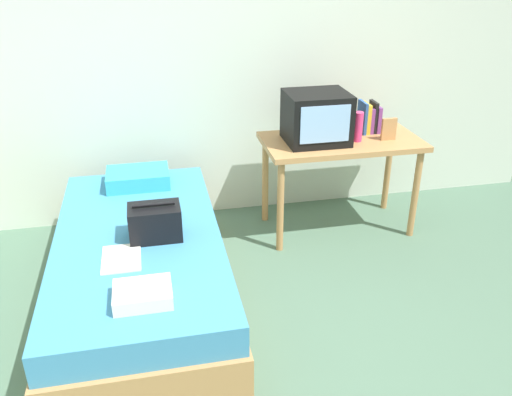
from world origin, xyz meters
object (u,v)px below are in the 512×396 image
(handbag, at_px, (155,222))
(magazine, at_px, (121,258))
(desk, at_px, (341,151))
(water_bottle, at_px, (358,127))
(bed, at_px, (141,269))
(picture_frame, at_px, (389,129))
(folded_towel, at_px, (143,294))
(tv, at_px, (317,118))
(remote_dark, at_px, (165,286))
(pillow, at_px, (138,178))
(book_row, at_px, (369,118))

(handbag, xyz_separation_m, magazine, (-0.20, -0.20, -0.10))
(desk, distance_m, water_bottle, 0.23)
(bed, bearing_deg, water_bottle, 20.64)
(picture_frame, xyz_separation_m, folded_towel, (-1.81, -1.25, -0.30))
(tv, relative_size, handbag, 1.47)
(remote_dark, bearing_deg, pillow, 94.92)
(water_bottle, xyz_separation_m, picture_frame, (0.23, -0.02, -0.03))
(bed, distance_m, desk, 1.70)
(water_bottle, bearing_deg, book_row, 48.07)
(remote_dark, height_order, folded_towel, folded_towel)
(bed, height_order, water_bottle, water_bottle)
(magazine, bearing_deg, water_bottle, 27.00)
(pillow, height_order, handbag, handbag)
(picture_frame, height_order, magazine, picture_frame)
(picture_frame, bearing_deg, folded_towel, -145.48)
(bed, xyz_separation_m, water_bottle, (1.60, 0.60, 0.61))
(desk, bearing_deg, magazine, -150.02)
(handbag, distance_m, magazine, 0.30)
(handbag, relative_size, remote_dark, 1.92)
(book_row, height_order, folded_towel, book_row)
(pillow, height_order, folded_towel, pillow)
(bed, distance_m, remote_dark, 0.65)
(bed, relative_size, desk, 1.72)
(picture_frame, bearing_deg, remote_dark, -145.65)
(bed, height_order, tv, tv)
(remote_dark, bearing_deg, handbag, 92.28)
(water_bottle, relative_size, folded_towel, 0.77)
(pillow, bearing_deg, handbag, -83.32)
(pillow, distance_m, remote_dark, 1.32)
(book_row, relative_size, folded_towel, 0.86)
(handbag, distance_m, folded_towel, 0.62)
(picture_frame, bearing_deg, book_row, 109.55)
(tv, bearing_deg, handbag, -149.15)
(magazine, bearing_deg, tv, 33.28)
(bed, relative_size, pillow, 4.59)
(water_bottle, relative_size, remote_dark, 1.39)
(tv, height_order, magazine, tv)
(desk, height_order, book_row, book_row)
(tv, relative_size, picture_frame, 2.69)
(tv, distance_m, water_bottle, 0.31)
(handbag, bearing_deg, tv, 30.85)
(book_row, distance_m, handbag, 1.87)
(tv, distance_m, book_row, 0.48)
(desk, xyz_separation_m, pillow, (-1.49, 0.06, -0.11))
(remote_dark, bearing_deg, picture_frame, 34.35)
(desk, distance_m, tv, 0.34)
(remote_dark, bearing_deg, magazine, 123.99)
(pillow, bearing_deg, magazine, -96.18)
(tv, relative_size, folded_towel, 1.57)
(bed, distance_m, picture_frame, 2.01)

